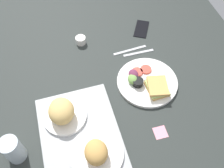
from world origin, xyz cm
name	(u,v)px	position (x,y,z in cm)	size (l,w,h in cm)	color
ground_plane	(119,92)	(0.00, 0.00, -1.50)	(190.00, 150.00, 3.00)	#282D2B
serving_tray	(80,135)	(-18.46, 22.02, 0.80)	(45.00, 33.00, 1.60)	#9EA0A3
bread_plate_near	(96,153)	(-28.95, 17.11, 4.48)	(21.93, 21.93, 8.60)	white
bread_plate_far	(62,112)	(-8.59, 27.58, 5.85)	(19.20, 19.20, 10.10)	white
plate_with_salad	(147,82)	(0.60, -14.26, 1.66)	(29.73, 29.73, 5.40)	white
drinking_glass	(13,150)	(-20.57, 48.22, 6.48)	(7.54, 7.54, 12.96)	silver
espresso_cup	(81,40)	(36.36, 12.27, 2.00)	(5.60, 5.60, 4.00)	silver
fork	(139,53)	(21.25, -16.67, 0.25)	(17.00, 1.40, 0.50)	#B7B7BC
knife	(130,50)	(24.25, -12.67, 0.25)	(19.00, 1.40, 0.50)	#B7B7BC
cell_phone	(141,29)	(38.83, -24.08, 0.40)	(14.40, 7.20, 0.80)	black
sticky_note	(160,132)	(-25.27, -11.74, 0.06)	(5.60, 5.60, 0.12)	pink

